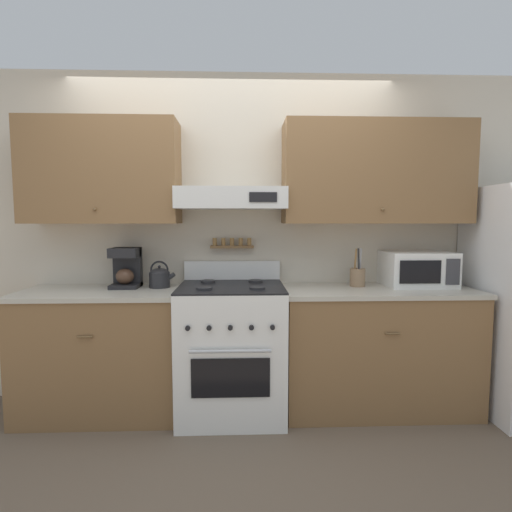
# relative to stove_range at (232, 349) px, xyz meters

# --- Properties ---
(ground_plane) EXTENTS (16.00, 16.00, 0.00)m
(ground_plane) POSITION_rel_stove_range_xyz_m (0.00, -0.27, -0.48)
(ground_plane) COLOR brown
(wall_back) EXTENTS (5.20, 0.46, 2.55)m
(wall_back) POSITION_rel_stove_range_xyz_m (0.07, 0.29, 0.98)
(wall_back) COLOR beige
(wall_back) RESTS_ON ground_plane
(counter_left) EXTENTS (1.14, 0.62, 0.91)m
(counter_left) POSITION_rel_stove_range_xyz_m (-0.95, 0.04, -0.02)
(counter_left) COLOR brown
(counter_left) RESTS_ON ground_plane
(counter_right) EXTENTS (1.42, 0.62, 0.91)m
(counter_right) POSITION_rel_stove_range_xyz_m (1.09, 0.04, -0.02)
(counter_right) COLOR brown
(counter_right) RESTS_ON ground_plane
(stove_range) EXTENTS (0.75, 0.69, 1.09)m
(stove_range) POSITION_rel_stove_range_xyz_m (0.00, 0.00, 0.00)
(stove_range) COLOR white
(stove_range) RESTS_ON ground_plane
(tea_kettle) EXTENTS (0.20, 0.15, 0.20)m
(tea_kettle) POSITION_rel_stove_range_xyz_m (-0.54, 0.15, 0.51)
(tea_kettle) COLOR #232326
(tea_kettle) RESTS_ON counter_left
(coffee_maker) EXTENTS (0.20, 0.21, 0.30)m
(coffee_maker) POSITION_rel_stove_range_xyz_m (-0.79, 0.17, 0.58)
(coffee_maker) COLOR black
(coffee_maker) RESTS_ON counter_left
(microwave) EXTENTS (0.50, 0.41, 0.26)m
(microwave) POSITION_rel_stove_range_xyz_m (1.43, 0.17, 0.56)
(microwave) COLOR white
(microwave) RESTS_ON counter_right
(utensil_crock) EXTENTS (0.12, 0.12, 0.29)m
(utensil_crock) POSITION_rel_stove_range_xyz_m (0.96, 0.15, 0.51)
(utensil_crock) COLOR #8E7051
(utensil_crock) RESTS_ON counter_right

